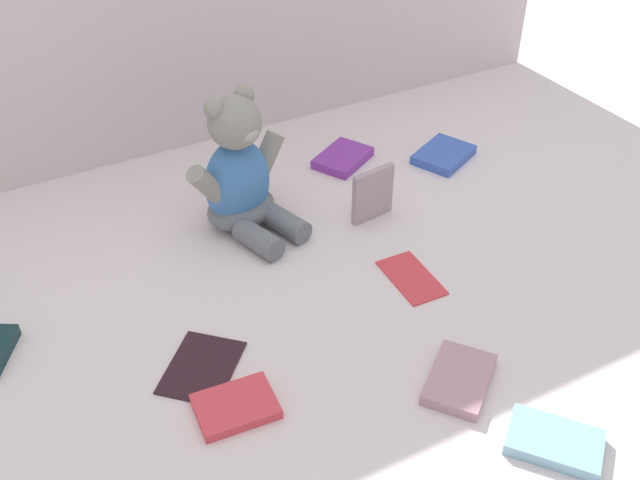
# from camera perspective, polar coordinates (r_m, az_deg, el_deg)

# --- Properties ---
(ground_plane) EXTENTS (3.20, 3.20, 0.00)m
(ground_plane) POSITION_cam_1_polar(r_m,az_deg,el_deg) (1.32, -1.38, -0.88)
(ground_plane) COLOR silver
(teddy_bear) EXTENTS (0.21, 0.21, 0.25)m
(teddy_bear) POSITION_cam_1_polar(r_m,az_deg,el_deg) (1.34, -5.95, 4.61)
(teddy_bear) COLOR #3F72B2
(teddy_bear) RESTS_ON ground_plane
(book_case_0) EXTENTS (0.07, 0.12, 0.01)m
(book_case_0) POSITION_cam_1_polar(r_m,az_deg,el_deg) (1.27, 6.82, -2.75)
(book_case_0) COLOR #D9353E
(book_case_0) RESTS_ON ground_plane
(book_case_1) EXTENTS (0.15, 0.13, 0.02)m
(book_case_1) POSITION_cam_1_polar(r_m,az_deg,el_deg) (1.58, 9.18, 6.28)
(book_case_1) COLOR #3857B8
(book_case_1) RESTS_ON ground_plane
(book_case_2) EXTENTS (0.13, 0.14, 0.02)m
(book_case_2) POSITION_cam_1_polar(r_m,az_deg,el_deg) (1.07, 17.06, -14.18)
(book_case_2) COLOR #86B5CD
(book_case_2) RESTS_ON ground_plane
(book_case_3) EXTENTS (0.14, 0.14, 0.02)m
(book_case_3) POSITION_cam_1_polar(r_m,az_deg,el_deg) (1.11, 10.33, -10.17)
(book_case_3) COLOR #B27E8C
(book_case_3) RESTS_ON ground_plane
(book_case_5) EXTENTS (0.14, 0.13, 0.02)m
(book_case_5) POSITION_cam_1_polar(r_m,az_deg,el_deg) (1.55, 1.71, 6.12)
(book_case_5) COLOR purple
(book_case_5) RESTS_ON ground_plane
(book_case_7) EXTENTS (0.11, 0.09, 0.01)m
(book_case_7) POSITION_cam_1_polar(r_m,az_deg,el_deg) (1.07, -6.29, -12.20)
(book_case_7) COLOR #DA3A46
(book_case_7) RESTS_ON ground_plane
(book_case_8) EXTENTS (0.15, 0.16, 0.01)m
(book_case_8) POSITION_cam_1_polar(r_m,az_deg,el_deg) (1.13, -8.80, -9.29)
(book_case_8) COLOR black
(book_case_8) RESTS_ON ground_plane
(book_case_9) EXTENTS (0.09, 0.02, 0.10)m
(book_case_9) POSITION_cam_1_polar(r_m,az_deg,el_deg) (1.37, 3.94, 3.41)
(book_case_9) COLOR #A38A93
(book_case_9) RESTS_ON ground_plane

